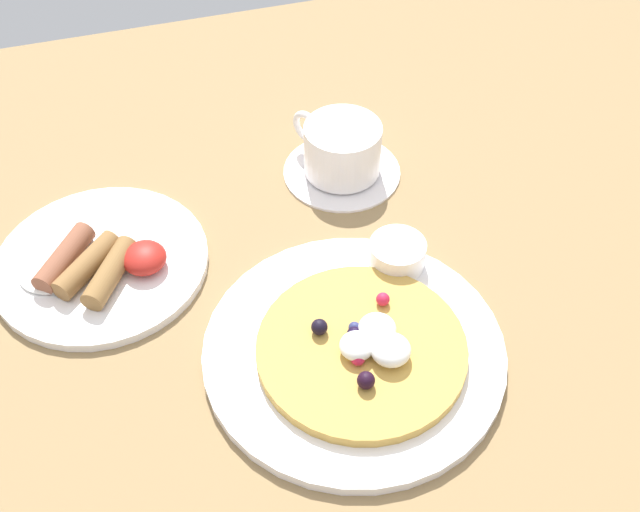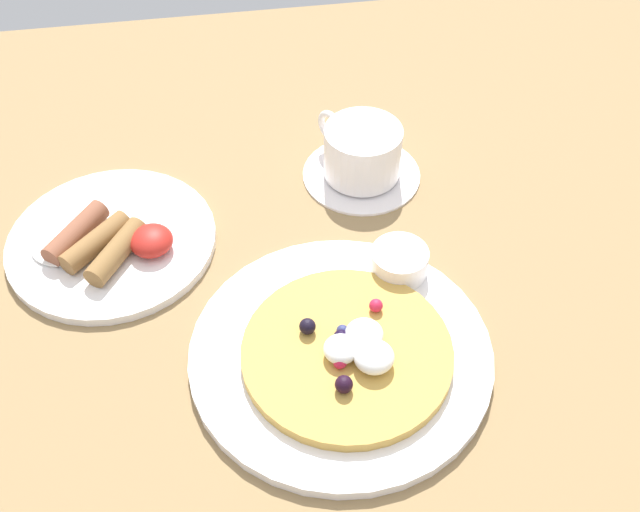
{
  "view_description": "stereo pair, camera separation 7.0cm",
  "coord_description": "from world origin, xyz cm",
  "px_view_note": "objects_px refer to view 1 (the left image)",
  "views": [
    {
      "loc": [
        -10.84,
        -46.14,
        60.14
      ],
      "look_at": [
        4.12,
        3.2,
        4.0
      ],
      "focal_mm": 43.47,
      "sensor_mm": 36.0,
      "label": 1
    },
    {
      "loc": [
        -4.01,
        -47.71,
        60.14
      ],
      "look_at": [
        4.12,
        3.2,
        4.0
      ],
      "focal_mm": 43.47,
      "sensor_mm": 36.0,
      "label": 2
    }
  ],
  "objects_px": {
    "syrup_ramekin": "(397,254)",
    "coffee_saucer": "(342,171)",
    "coffee_cup": "(341,147)",
    "breakfast_plate": "(102,263)",
    "pancake_plate": "(354,351)"
  },
  "relations": [
    {
      "from": "breakfast_plate",
      "to": "coffee_saucer",
      "type": "relative_size",
      "value": 1.62
    },
    {
      "from": "breakfast_plate",
      "to": "coffee_cup",
      "type": "relative_size",
      "value": 2.01
    },
    {
      "from": "syrup_ramekin",
      "to": "coffee_saucer",
      "type": "height_order",
      "value": "syrup_ramekin"
    },
    {
      "from": "syrup_ramekin",
      "to": "breakfast_plate",
      "type": "xyz_separation_m",
      "value": [
        -0.29,
        0.1,
        -0.02
      ]
    },
    {
      "from": "syrup_ramekin",
      "to": "coffee_saucer",
      "type": "bearing_deg",
      "value": 92.06
    },
    {
      "from": "breakfast_plate",
      "to": "coffee_cup",
      "type": "distance_m",
      "value": 0.29
    },
    {
      "from": "syrup_ramekin",
      "to": "coffee_cup",
      "type": "distance_m",
      "value": 0.16
    },
    {
      "from": "syrup_ramekin",
      "to": "coffee_cup",
      "type": "xyz_separation_m",
      "value": [
        -0.01,
        0.16,
        0.01
      ]
    },
    {
      "from": "coffee_saucer",
      "to": "coffee_cup",
      "type": "xyz_separation_m",
      "value": [
        -0.0,
        0.0,
        0.03
      ]
    },
    {
      "from": "pancake_plate",
      "to": "syrup_ramekin",
      "type": "xyz_separation_m",
      "value": [
        0.08,
        0.09,
        0.02
      ]
    },
    {
      "from": "syrup_ramekin",
      "to": "coffee_saucer",
      "type": "xyz_separation_m",
      "value": [
        -0.01,
        0.16,
        -0.02
      ]
    },
    {
      "from": "coffee_saucer",
      "to": "breakfast_plate",
      "type": "bearing_deg",
      "value": -166.75
    },
    {
      "from": "syrup_ramekin",
      "to": "coffee_cup",
      "type": "height_order",
      "value": "coffee_cup"
    },
    {
      "from": "coffee_saucer",
      "to": "pancake_plate",
      "type": "bearing_deg",
      "value": -105.48
    },
    {
      "from": "pancake_plate",
      "to": "coffee_saucer",
      "type": "distance_m",
      "value": 0.26
    }
  ]
}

